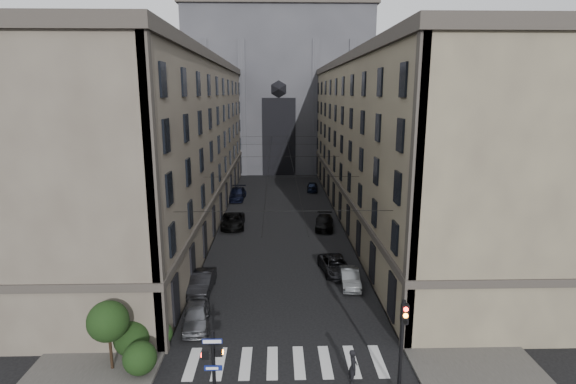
{
  "coord_description": "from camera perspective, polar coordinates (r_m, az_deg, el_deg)",
  "views": [
    {
      "loc": [
        -0.45,
        -17.62,
        14.87
      ],
      "look_at": [
        0.32,
        12.29,
        8.24
      ],
      "focal_mm": 28.0,
      "sensor_mm": 36.0,
      "label": 1
    }
  ],
  "objects": [
    {
      "name": "tram_wires",
      "position": [
        53.8,
        -0.98,
        4.34
      ],
      "size": [
        14.0,
        60.0,
        0.43
      ],
      "color": "black",
      "rests_on": "ground"
    },
    {
      "name": "car_right_near",
      "position": [
        36.17,
        7.87,
        -10.76
      ],
      "size": [
        1.61,
        4.11,
        1.33
      ],
      "primitive_type": "imported",
      "rotation": [
        0.0,
        0.0,
        -0.05
      ],
      "color": "slate",
      "rests_on": "ground"
    },
    {
      "name": "shrub_cluster",
      "position": [
        27.41,
        -19.71,
        -16.78
      ],
      "size": [
        3.9,
        4.4,
        3.9
      ],
      "color": "black",
      "rests_on": "sidewalk_left"
    },
    {
      "name": "building_left",
      "position": [
        55.45,
        -15.11,
        6.34
      ],
      "size": [
        13.6,
        60.6,
        18.85
      ],
      "color": "#4D443B",
      "rests_on": "ground"
    },
    {
      "name": "car_left_midnear",
      "position": [
        35.45,
        -10.9,
        -11.23
      ],
      "size": [
        1.73,
        4.58,
        1.49
      ],
      "primitive_type": "imported",
      "rotation": [
        0.0,
        0.0,
        -0.03
      ],
      "color": "black",
      "rests_on": "ground"
    },
    {
      "name": "zebra_crossing",
      "position": [
        27.07,
        -0.3,
        -20.82
      ],
      "size": [
        11.0,
        3.2,
        0.01
      ],
      "primitive_type": "cube",
      "color": "beige",
      "rests_on": "ground"
    },
    {
      "name": "car_left_far",
      "position": [
        64.16,
        -6.52,
        -0.24
      ],
      "size": [
        2.57,
        5.76,
        1.64
      ],
      "primitive_type": "imported",
      "rotation": [
        0.0,
        0.0,
        -0.05
      ],
      "color": "black",
      "rests_on": "ground"
    },
    {
      "name": "building_right",
      "position": [
        55.67,
        13.07,
        6.47
      ],
      "size": [
        13.6,
        60.6,
        18.85
      ],
      "color": "brown",
      "rests_on": "ground"
    },
    {
      "name": "traffic_light_right",
      "position": [
        23.51,
        14.32,
        -17.45
      ],
      "size": [
        0.34,
        0.5,
        5.2
      ],
      "color": "black",
      "rests_on": "ground"
    },
    {
      "name": "sidewalk_left",
      "position": [
        56.53,
        -11.68,
        -2.95
      ],
      "size": [
        7.0,
        80.0,
        0.15
      ],
      "primitive_type": "cube",
      "color": "#383533",
      "rests_on": "ground"
    },
    {
      "name": "car_right_midnear",
      "position": [
        38.44,
        6.02,
        -9.26
      ],
      "size": [
        2.79,
        5.05,
        1.34
      ],
      "primitive_type": "imported",
      "rotation": [
        0.0,
        0.0,
        0.12
      ],
      "color": "black",
      "rests_on": "ground"
    },
    {
      "name": "pedestrian",
      "position": [
        25.28,
        8.26,
        -21.08
      ],
      "size": [
        0.57,
        0.76,
        1.89
      ],
      "primitive_type": "imported",
      "rotation": [
        0.0,
        0.0,
        1.38
      ],
      "color": "black",
      "rests_on": "ground"
    },
    {
      "name": "car_right_midfar",
      "position": [
        50.42,
        4.63,
        -3.88
      ],
      "size": [
        2.5,
        5.02,
        1.4
      ],
      "primitive_type": "imported",
      "rotation": [
        0.0,
        0.0,
        -0.11
      ],
      "color": "black",
      "rests_on": "ground"
    },
    {
      "name": "car_left_near",
      "position": [
        30.79,
        -11.57,
        -15.14
      ],
      "size": [
        2.15,
        4.42,
        1.45
      ],
      "primitive_type": "imported",
      "rotation": [
        0.0,
        0.0,
        0.1
      ],
      "color": "slate",
      "rests_on": "ground"
    },
    {
      "name": "car_right_far",
      "position": [
        69.3,
        3.11,
        0.65
      ],
      "size": [
        1.93,
        4.09,
        1.35
      ],
      "primitive_type": "imported",
      "rotation": [
        0.0,
        0.0,
        -0.09
      ],
      "color": "black",
      "rests_on": "ground"
    },
    {
      "name": "gothic_tower",
      "position": [
        92.63,
        -1.24,
        14.29
      ],
      "size": [
        35.0,
        23.0,
        58.0
      ],
      "color": "#2D2D33",
      "rests_on": "ground"
    },
    {
      "name": "sidewalk_right",
      "position": [
        56.69,
        9.73,
        -2.83
      ],
      "size": [
        7.0,
        80.0,
        0.15
      ],
      "primitive_type": "cube",
      "color": "#383533",
      "rests_on": "ground"
    },
    {
      "name": "car_left_midfar",
      "position": [
        51.02,
        -7.0,
        -3.66
      ],
      "size": [
        2.74,
        5.58,
        1.52
      ],
      "primitive_type": "imported",
      "rotation": [
        0.0,
        0.0,
        0.04
      ],
      "color": "black",
      "rests_on": "ground"
    },
    {
      "name": "pedestrian_signal_left",
      "position": [
        23.08,
        -9.48,
        -20.64
      ],
      "size": [
        1.02,
        0.38,
        4.0
      ],
      "color": "black",
      "rests_on": "ground"
    }
  ]
}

